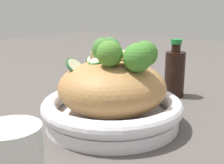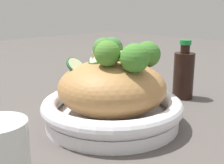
{
  "view_description": "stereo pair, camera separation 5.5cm",
  "coord_description": "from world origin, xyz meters",
  "views": [
    {
      "loc": [
        0.33,
        -0.42,
        0.22
      ],
      "look_at": [
        0.0,
        0.0,
        0.08
      ],
      "focal_mm": 47.27,
      "sensor_mm": 36.0,
      "label": 1
    },
    {
      "loc": [
        0.37,
        -0.38,
        0.22
      ],
      "look_at": [
        0.0,
        0.0,
        0.08
      ],
      "focal_mm": 47.27,
      "sensor_mm": 36.0,
      "label": 2
    }
  ],
  "objects": [
    {
      "name": "carrot_coins",
      "position": [
        0.01,
        0.03,
        0.12
      ],
      "size": [
        0.08,
        0.09,
        0.03
      ],
      "color": "orange",
      "rests_on": "serving_bowl"
    },
    {
      "name": "chicken_chunks",
      "position": [
        0.01,
        0.01,
        0.13
      ],
      "size": [
        0.12,
        0.06,
        0.03
      ],
      "color": "beige",
      "rests_on": "serving_bowl"
    },
    {
      "name": "serving_bowl",
      "position": [
        0.0,
        0.0,
        0.03
      ],
      "size": [
        0.27,
        0.27,
        0.05
      ],
      "color": "white",
      "rests_on": "ground_plane"
    },
    {
      "name": "noodle_heap",
      "position": [
        -0.0,
        0.0,
        0.07
      ],
      "size": [
        0.2,
        0.2,
        0.1
      ],
      "color": "#B07E48",
      "rests_on": "serving_bowl"
    },
    {
      "name": "ground_plane",
      "position": [
        0.0,
        0.0,
        0.0
      ],
      "size": [
        3.0,
        3.0,
        0.0
      ],
      "primitive_type": "plane",
      "color": "#504A47"
    },
    {
      "name": "broccoli_florets",
      "position": [
        0.02,
        0.02,
        0.14
      ],
      "size": [
        0.15,
        0.17,
        0.07
      ],
      "color": "#9DC177",
      "rests_on": "serving_bowl"
    },
    {
      "name": "zucchini_slices",
      "position": [
        -0.03,
        -0.01,
        0.12
      ],
      "size": [
        0.1,
        0.11,
        0.04
      ],
      "color": "beige",
      "rests_on": "serving_bowl"
    },
    {
      "name": "drinking_glass",
      "position": [
        0.04,
        -0.24,
        0.04
      ],
      "size": [
        0.08,
        0.08,
        0.08
      ],
      "color": "silver",
      "rests_on": "ground_plane"
    },
    {
      "name": "soy_sauce_bottle",
      "position": [
        0.01,
        0.24,
        0.06
      ],
      "size": [
        0.05,
        0.05,
        0.14
      ],
      "color": "black",
      "rests_on": "ground_plane"
    }
  ]
}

